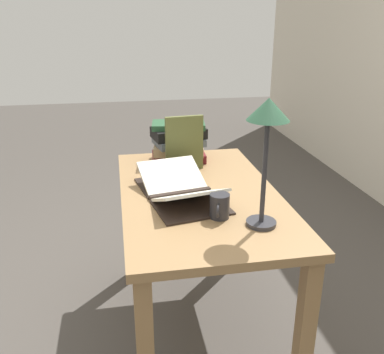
% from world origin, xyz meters
% --- Properties ---
extents(ground_plane, '(12.00, 12.00, 0.00)m').
position_xyz_m(ground_plane, '(0.00, 0.00, 0.00)').
color(ground_plane, '#47423D').
extents(reading_desk, '(1.19, 0.69, 0.76)m').
position_xyz_m(reading_desk, '(0.00, 0.00, 0.64)').
color(reading_desk, '#937047').
rests_on(reading_desk, ground_plane).
extents(open_book, '(0.55, 0.38, 0.10)m').
position_xyz_m(open_book, '(0.03, -0.09, 0.79)').
color(open_book, black).
rests_on(open_book, reading_desk).
extents(book_stack_tall, '(0.23, 0.29, 0.21)m').
position_xyz_m(book_stack_tall, '(-0.44, -0.03, 0.86)').
color(book_stack_tall, maroon).
rests_on(book_stack_tall, reading_desk).
extents(book_standing_upright, '(0.04, 0.19, 0.28)m').
position_xyz_m(book_standing_upright, '(-0.30, -0.02, 0.90)').
color(book_standing_upright, brown).
rests_on(book_standing_upright, reading_desk).
extents(reading_lamp, '(0.15, 0.15, 0.48)m').
position_xyz_m(reading_lamp, '(0.35, 0.17, 1.14)').
color(reading_lamp, '#2D2D33').
rests_on(reading_lamp, reading_desk).
extents(coffee_mug, '(0.11, 0.08, 0.10)m').
position_xyz_m(coffee_mug, '(0.26, 0.03, 0.81)').
color(coffee_mug, '#28282D').
rests_on(coffee_mug, reading_desk).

